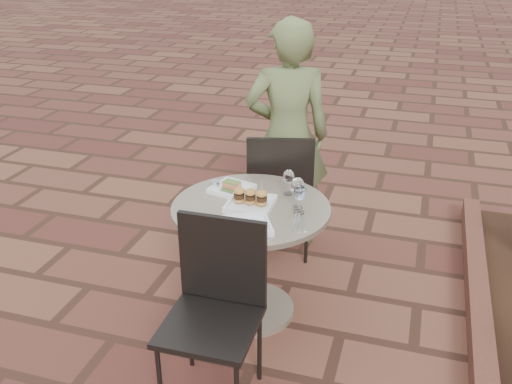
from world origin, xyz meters
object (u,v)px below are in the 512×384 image
(chair_far, at_px, (280,186))
(cafe_table, at_px, (251,243))
(plate_tuna, at_px, (248,225))
(plate_salmon, at_px, (232,188))
(chair_near, at_px, (216,297))
(diner, at_px, (287,137))
(plate_sliders, at_px, (250,200))

(chair_far, bearing_deg, cafe_table, 76.62)
(cafe_table, height_order, plate_tuna, plate_tuna)
(plate_tuna, bearing_deg, plate_salmon, 119.34)
(chair_near, relative_size, plate_salmon, 3.46)
(chair_far, distance_m, chair_near, 1.33)
(diner, bearing_deg, chair_near, 72.12)
(chair_far, xyz_separation_m, diner, (-0.01, 0.24, 0.27))
(cafe_table, relative_size, chair_near, 0.97)
(plate_sliders, bearing_deg, plate_tuna, -75.93)
(cafe_table, relative_size, plate_salmon, 3.35)
(cafe_table, distance_m, diner, 0.99)
(chair_near, height_order, diner, diner)
(chair_far, bearing_deg, plate_tuna, 80.10)
(diner, relative_size, plate_salmon, 6.11)
(diner, distance_m, plate_salmon, 0.79)
(cafe_table, relative_size, chair_far, 0.97)
(chair_near, xyz_separation_m, plate_salmon, (-0.19, 0.79, 0.20))
(cafe_table, xyz_separation_m, plate_salmon, (-0.17, 0.16, 0.26))
(cafe_table, xyz_separation_m, plate_sliders, (-0.00, -0.00, 0.28))
(diner, xyz_separation_m, plate_tuna, (0.08, -1.18, -0.08))
(cafe_table, height_order, plate_salmon, plate_salmon)
(diner, xyz_separation_m, plate_salmon, (-0.15, -0.77, -0.07))
(chair_near, bearing_deg, plate_sliders, 91.35)
(cafe_table, bearing_deg, chair_near, -87.86)
(chair_far, height_order, plate_tuna, chair_far)
(cafe_table, distance_m, plate_sliders, 0.28)
(chair_far, distance_m, plate_tuna, 0.96)
(cafe_table, distance_m, plate_tuna, 0.37)
(diner, distance_m, plate_sliders, 0.94)
(cafe_table, relative_size, diner, 0.55)
(chair_near, relative_size, plate_tuna, 2.92)
(cafe_table, distance_m, chair_near, 0.64)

